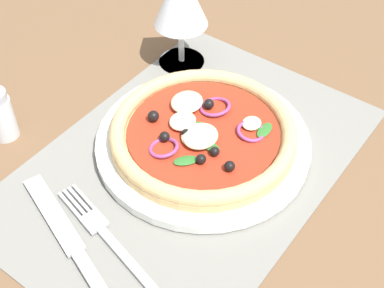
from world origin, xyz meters
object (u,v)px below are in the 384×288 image
Objects in this scene: plate at (204,143)px; knife at (69,240)px; pizza at (204,133)px; fork at (107,236)px; pepper_shaker at (0,115)px.

knife is (-19.06, 3.22, -0.34)cm from plate.
knife is (-19.06, 3.16, -2.03)cm from pizza.
plate is at bearing -78.14° from fork.
pepper_shaker is (-12.44, 20.79, 0.56)cm from pizza.
pizza is at bearing 88.88° from plate.
pizza is at bearing -79.93° from knife.
knife is at bearing 170.42° from plate.
pepper_shaker is at bearing 120.83° from plate.
fork is 3.79cm from knife.
pepper_shaker is (6.62, 17.63, 2.60)cm from knife.
knife reaches higher than fork.
pizza reaches higher than knife.
pizza is 1.22× the size of fork.
plate is 1.70cm from pizza.
plate is 19.33cm from knife.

